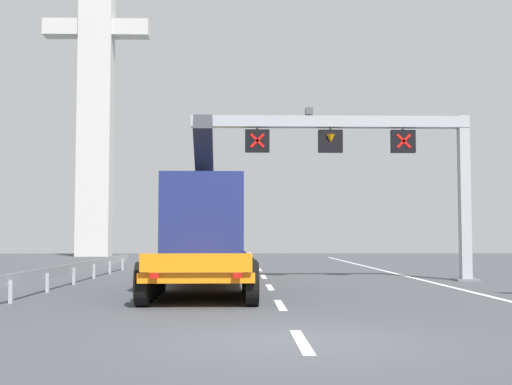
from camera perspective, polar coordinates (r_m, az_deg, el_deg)
name	(u,v)px	position (r m, az deg, el deg)	size (l,w,h in m)	color
ground	(297,341)	(11.56, 3.43, -12.28)	(112.00, 112.00, 0.00)	#424449
lane_markings	(258,267)	(37.92, 0.17, -6.25)	(0.20, 67.55, 0.01)	silver
edge_line_right	(448,286)	(24.52, 15.72, -7.55)	(0.20, 63.00, 0.01)	silver
overhead_lane_gantry	(368,148)	(27.06, 9.32, 3.71)	(11.12, 0.90, 6.72)	#9EA0A5
heavy_haul_truck_orange	(207,229)	(24.40, -4.10, -3.03)	(3.19, 14.10, 5.30)	orange
guardrail_left	(60,271)	(23.56, -16.01, -6.35)	(0.13, 26.77, 0.76)	#999EA3
bridge_pylon_distant	(96,68)	(61.23, -13.18, 10.11)	(9.00, 2.00, 31.59)	#B7B7B2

